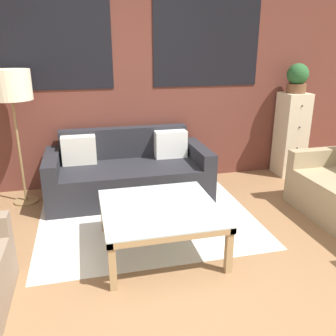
{
  "coord_description": "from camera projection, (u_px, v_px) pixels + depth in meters",
  "views": [
    {
      "loc": [
        -0.66,
        -2.11,
        1.76
      ],
      "look_at": [
        0.17,
        1.27,
        0.55
      ],
      "focal_mm": 38.0,
      "sensor_mm": 36.0,
      "label": 1
    }
  ],
  "objects": [
    {
      "name": "drawer_cabinet",
      "position": [
        291.0,
        135.0,
        4.95
      ],
      "size": [
        0.35,
        0.38,
        1.15
      ],
      "color": "beige",
      "rests_on": "ground_plane"
    },
    {
      "name": "ground_plane",
      "position": [
        186.0,
        293.0,
        2.66
      ],
      "size": [
        16.0,
        16.0,
        0.0
      ],
      "primitive_type": "plane",
      "color": "#8E6642"
    },
    {
      "name": "potted_plant",
      "position": [
        297.0,
        78.0,
        4.7
      ],
      "size": [
        0.28,
        0.28,
        0.38
      ],
      "color": "brown",
      "rests_on": "drawer_cabinet"
    },
    {
      "name": "coffee_table",
      "position": [
        160.0,
        212.0,
        3.11
      ],
      "size": [
        1.0,
        1.0,
        0.42
      ],
      "color": "silver",
      "rests_on": "ground_plane"
    },
    {
      "name": "couch_dark",
      "position": [
        129.0,
        173.0,
        4.32
      ],
      "size": [
        1.91,
        0.88,
        0.78
      ],
      "color": "#232328",
      "rests_on": "ground_plane"
    },
    {
      "name": "wall_back_brick",
      "position": [
        133.0,
        75.0,
        4.44
      ],
      "size": [
        8.4,
        0.09,
        2.8
      ],
      "color": "brown",
      "rests_on": "ground_plane"
    },
    {
      "name": "floor_lamp",
      "position": [
        11.0,
        89.0,
        3.78
      ],
      "size": [
        0.44,
        0.44,
        1.52
      ],
      "color": "olive",
      "rests_on": "ground_plane"
    },
    {
      "name": "rug",
      "position": [
        148.0,
        220.0,
        3.77
      ],
      "size": [
        2.24,
        1.73,
        0.0
      ],
      "color": "silver",
      "rests_on": "ground_plane"
    }
  ]
}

